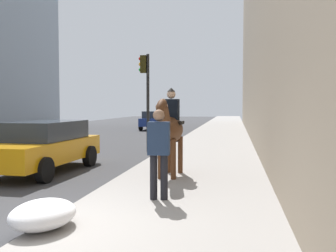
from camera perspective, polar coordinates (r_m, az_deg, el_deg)
name	(u,v)px	position (r m, az deg, el deg)	size (l,w,h in m)	color
sidewalk_slab	(159,238)	(5.63, -1.38, -16.00)	(120.00, 3.70, 0.12)	gray
mounted_horse_near	(170,128)	(9.70, 0.31, -0.31)	(2.15, 0.63, 2.22)	#4C2B16
pedestrian_greeting	(159,148)	(7.32, -1.35, -3.24)	(0.28, 0.41, 1.70)	black
car_near_lane	(155,120)	(30.43, -1.86, 0.90)	(4.05, 2.00, 1.44)	navy
car_mid_lane	(43,145)	(11.59, -17.81, -2.71)	(4.43, 2.07, 1.44)	orange
traffic_light_near_curb	(146,87)	(15.81, -3.26, 5.74)	(0.20, 0.44, 3.95)	black
snow_pile_near	(43,214)	(6.06, -17.80, -12.18)	(1.16, 0.89, 0.40)	white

